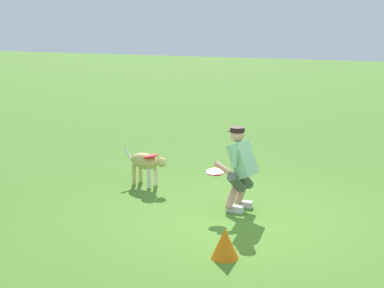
{
  "coord_description": "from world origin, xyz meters",
  "views": [
    {
      "loc": [
        -2.31,
        8.09,
        3.02
      ],
      "look_at": [
        1.02,
        -0.79,
        0.9
      ],
      "focal_mm": 56.04,
      "sensor_mm": 36.0,
      "label": 1
    }
  ],
  "objects_px": {
    "person": "(240,166)",
    "frisbee_flying": "(151,156)",
    "dog": "(147,163)",
    "training_cone": "(225,243)",
    "frisbee_held": "(215,172)"
  },
  "relations": [
    {
      "from": "person",
      "to": "frisbee_flying",
      "type": "xyz_separation_m",
      "value": [
        1.78,
        -0.62,
        -0.13
      ]
    },
    {
      "from": "frisbee_flying",
      "to": "training_cone",
      "type": "distance_m",
      "value": 3.28
    },
    {
      "from": "frisbee_held",
      "to": "training_cone",
      "type": "relative_size",
      "value": 0.67
    },
    {
      "from": "person",
      "to": "frisbee_flying",
      "type": "height_order",
      "value": "person"
    },
    {
      "from": "training_cone",
      "to": "frisbee_held",
      "type": "bearing_deg",
      "value": -67.72
    },
    {
      "from": "dog",
      "to": "frisbee_held",
      "type": "xyz_separation_m",
      "value": [
        -1.55,
        0.86,
        0.2
      ]
    },
    {
      "from": "person",
      "to": "dog",
      "type": "distance_m",
      "value": 2.05
    },
    {
      "from": "person",
      "to": "frisbee_flying",
      "type": "bearing_deg",
      "value": -4.75
    },
    {
      "from": "person",
      "to": "training_cone",
      "type": "xyz_separation_m",
      "value": [
        -0.34,
        1.85,
        -0.5
      ]
    },
    {
      "from": "person",
      "to": "dog",
      "type": "xyz_separation_m",
      "value": [
        1.9,
        -0.7,
        -0.29
      ]
    },
    {
      "from": "dog",
      "to": "frisbee_flying",
      "type": "distance_m",
      "value": 0.21
    },
    {
      "from": "dog",
      "to": "frisbee_flying",
      "type": "height_order",
      "value": "frisbee_flying"
    },
    {
      "from": "frisbee_flying",
      "to": "frisbee_held",
      "type": "bearing_deg",
      "value": 151.47
    },
    {
      "from": "dog",
      "to": "frisbee_flying",
      "type": "xyz_separation_m",
      "value": [
        -0.12,
        0.08,
        0.16
      ]
    },
    {
      "from": "dog",
      "to": "person",
      "type": "bearing_deg",
      "value": -3.37
    }
  ]
}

